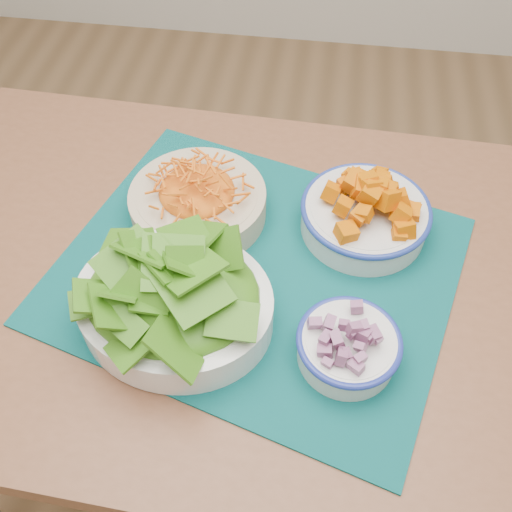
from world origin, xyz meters
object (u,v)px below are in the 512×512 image
at_px(placemat, 256,269).
at_px(carrot_bowl, 198,197).
at_px(table, 231,307).
at_px(onion_bowl, 349,344).
at_px(squash_bowl, 366,207).
at_px(lettuce_bowl, 173,294).

bearing_deg(placemat, carrot_bowl, 153.43).
height_order(table, onion_bowl, onion_bowl).
distance_m(carrot_bowl, squash_bowl, 0.26).
distance_m(placemat, squash_bowl, 0.19).
distance_m(placemat, onion_bowl, 0.19).
bearing_deg(lettuce_bowl, carrot_bowl, 101.01).
bearing_deg(placemat, squash_bowl, 49.31).
height_order(carrot_bowl, squash_bowl, squash_bowl).
bearing_deg(table, carrot_bowl, 125.78).
bearing_deg(placemat, lettuce_bowl, -117.71).
relative_size(table, lettuce_bowl, 3.70).
xyz_separation_m(placemat, lettuce_bowl, (-0.10, -0.10, 0.06)).
height_order(carrot_bowl, lettuce_bowl, lettuce_bowl).
bearing_deg(squash_bowl, carrot_bowl, -178.43).
height_order(table, carrot_bowl, carrot_bowl).
bearing_deg(onion_bowl, table, 144.45).
xyz_separation_m(placemat, onion_bowl, (0.14, -0.13, 0.04)).
xyz_separation_m(carrot_bowl, onion_bowl, (0.25, -0.23, -0.01)).
relative_size(table, onion_bowl, 6.56).
distance_m(table, placemat, 0.12).
xyz_separation_m(squash_bowl, onion_bowl, (-0.02, -0.23, -0.01)).
xyz_separation_m(carrot_bowl, lettuce_bowl, (0.01, -0.20, 0.02)).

